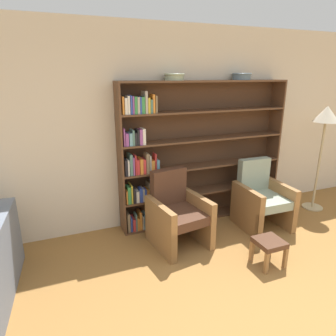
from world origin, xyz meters
The scene contains 8 objects.
wall_back centered at (0.00, 2.70, 1.38)m, with size 12.00×0.06×2.75m.
bookshelf centered at (0.05, 2.54, 1.01)m, with size 2.50×0.30×2.03m.
bowl_terracotta centered at (-0.21, 2.51, 2.08)m, with size 0.27×0.27×0.09m.
bowl_copper centered at (0.82, 2.51, 2.08)m, with size 0.27×0.27×0.09m.
armchair_leather centered at (-0.39, 1.97, 0.41)m, with size 0.73×0.76×0.94m.
armchair_cushioned centered at (0.92, 1.97, 0.41)m, with size 0.66×0.70×0.94m.
floor_lamp centered at (2.11, 2.12, 1.42)m, with size 0.38×0.38×1.65m.
footstool centered at (0.39, 1.14, 0.25)m, with size 0.30×0.30×0.31m.
Camera 1 is at (-1.78, -1.20, 2.10)m, focal length 32.00 mm.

